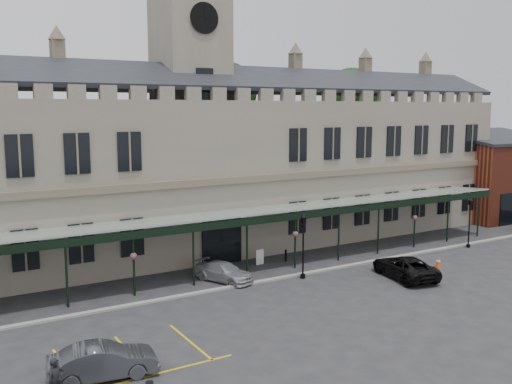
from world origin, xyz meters
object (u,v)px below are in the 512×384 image
person_a (56,381)px  traffic_cone (438,262)px  station_building (192,171)px  car_van (405,267)px  clock_tower (191,87)px  lamp_post_right (470,218)px  sign_board (260,257)px  car_taxi (224,272)px  car_left_b (103,361)px  lamp_post_mid (303,240)px

person_a → traffic_cone: bearing=-10.6°
station_building → car_van: (9.00, -14.54, -5.72)m
clock_tower → person_a: (-14.93, -19.77, -12.18)m
lamp_post_right → person_a: (-34.77, -8.61, -1.57)m
sign_board → car_van: (6.70, -7.91, 0.20)m
traffic_cone → car_taxi: car_taxi is taller
car_van → person_a: 24.47m
lamp_post_right → traffic_cone: bearing=-157.5°
lamp_post_right → sign_board: size_ratio=3.76×
lamp_post_right → car_left_b: bearing=-167.1°
station_building → car_taxi: bearing=-102.0°
station_building → lamp_post_mid: (3.00, -11.08, -3.79)m
traffic_cone → car_taxi: 15.78m
station_building → traffic_cone: size_ratio=87.48×
lamp_post_right → car_van: (-10.84, -3.47, -1.75)m
lamp_post_mid → car_van: lamp_post_mid is taller
lamp_post_mid → car_left_b: lamp_post_mid is taller
traffic_cone → sign_board: sign_board is taller
clock_tower → lamp_post_mid: (3.00, -11.17, -10.43)m
sign_board → person_a: 21.61m
traffic_cone → car_van: car_van is taller
car_taxi → station_building: bearing=54.7°
traffic_cone → car_left_b: (-25.83, -4.65, 0.42)m
sign_board → car_left_b: 19.19m
lamp_post_mid → car_left_b: bearing=-154.7°
traffic_cone → car_van: size_ratio=0.13×
sign_board → person_a: (-17.23, -13.04, 0.38)m
clock_tower → lamp_post_right: clock_tower is taller
lamp_post_right → car_left_b: 33.49m
car_taxi → lamp_post_right: bearing=-29.0°
sign_board → car_taxi: car_taxi is taller
car_van → station_building: bearing=-47.3°
lamp_post_right → person_a: size_ratio=2.27×
lamp_post_right → traffic_cone: lamp_post_right is taller
lamp_post_right → sign_board: 18.20m
lamp_post_right → lamp_post_mid: bearing=-180.0°
clock_tower → car_taxi: clock_tower is taller
station_building → lamp_post_right: bearing=-29.2°
station_building → clock_tower: (0.00, 0.09, 6.64)m
station_building → clock_tower: size_ratio=2.42×
lamp_post_right → clock_tower: bearing=150.6°
station_building → car_van: station_building is taller
station_building → car_van: 18.03m
car_left_b → clock_tower: bearing=-25.7°
lamp_post_right → traffic_cone: size_ratio=6.15×
clock_tower → lamp_post_right: bearing=-29.4°
station_building → lamp_post_right: (19.84, -11.07, -3.97)m
lamp_post_mid → car_taxi: 5.74m
lamp_post_right → car_left_b: size_ratio=0.92×
lamp_post_mid → person_a: 19.96m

